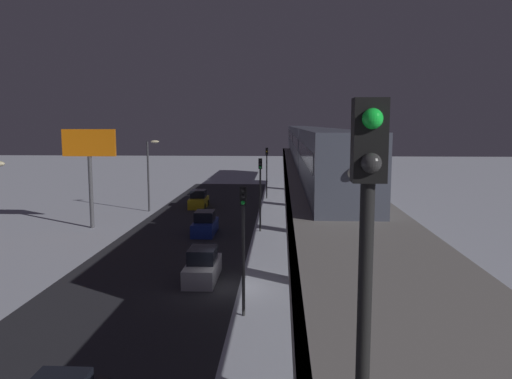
% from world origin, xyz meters
% --- Properties ---
extents(ground_plane, '(240.00, 240.00, 0.00)m').
position_xyz_m(ground_plane, '(0.00, 0.00, 0.00)').
color(ground_plane, silver).
extents(avenue_asphalt, '(11.00, 100.43, 0.01)m').
position_xyz_m(avenue_asphalt, '(4.76, 0.00, 0.00)').
color(avenue_asphalt, '#28282D').
rests_on(avenue_asphalt, ground_plane).
extents(elevated_railway, '(5.00, 100.43, 5.63)m').
position_xyz_m(elevated_railway, '(-5.79, -0.00, 4.84)').
color(elevated_railway, gray).
rests_on(elevated_railway, ground_plane).
extents(subway_train, '(2.94, 74.07, 3.40)m').
position_xyz_m(subway_train, '(-5.88, -28.25, 7.41)').
color(subway_train, '#4C5160').
rests_on(subway_train, elevated_railway).
extents(rail_signal, '(0.36, 0.41, 4.00)m').
position_xyz_m(rail_signal, '(-4.08, 22.47, 8.35)').
color(rail_signal, black).
rests_on(rail_signal, elevated_railway).
extents(sedan_yellow, '(1.91, 4.15, 1.97)m').
position_xyz_m(sedan_yellow, '(6.16, -27.94, 0.78)').
color(sedan_yellow, gold).
rests_on(sedan_yellow, ground_plane).
extents(sedan_silver, '(1.80, 4.42, 1.97)m').
position_xyz_m(sedan_silver, '(1.56, -1.39, 0.80)').
color(sedan_silver, '#B2B2B7').
rests_on(sedan_silver, ground_plane).
extents(sedan_blue, '(1.80, 4.39, 1.97)m').
position_xyz_m(sedan_blue, '(3.36, -14.19, 0.80)').
color(sedan_blue, navy).
rests_on(sedan_blue, ground_plane).
extents(traffic_light_near, '(0.32, 0.44, 6.40)m').
position_xyz_m(traffic_light_near, '(-1.34, 4.25, 4.20)').
color(traffic_light_near, '#2D2D2D').
rests_on(traffic_light_near, ground_plane).
extents(traffic_light_mid, '(0.32, 0.44, 6.40)m').
position_xyz_m(traffic_light_mid, '(-1.34, -15.45, 4.20)').
color(traffic_light_mid, '#2D2D2D').
rests_on(traffic_light_mid, ground_plane).
extents(traffic_light_far, '(0.32, 0.44, 6.40)m').
position_xyz_m(traffic_light_far, '(-1.34, -35.15, 4.20)').
color(traffic_light_far, '#2D2D2D').
rests_on(traffic_light_far, ground_plane).
extents(commercial_billboard, '(4.80, 0.36, 8.90)m').
position_xyz_m(commercial_billboard, '(13.95, -16.17, 6.83)').
color(commercial_billboard, '#4C4C51').
rests_on(commercial_billboard, ground_plane).
extents(street_lamp_far, '(1.35, 0.44, 7.65)m').
position_xyz_m(street_lamp_far, '(10.83, -25.00, 4.81)').
color(street_lamp_far, '#38383D').
rests_on(street_lamp_far, ground_plane).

